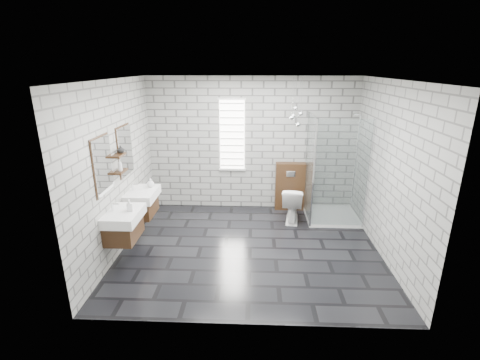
# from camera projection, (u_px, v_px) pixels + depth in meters

# --- Properties ---
(floor) EXTENTS (4.20, 3.60, 0.02)m
(floor) POSITION_uv_depth(u_px,v_px,m) (250.00, 248.00, 5.79)
(floor) COLOR black
(floor) RESTS_ON ground
(ceiling) EXTENTS (4.20, 3.60, 0.02)m
(ceiling) POSITION_uv_depth(u_px,v_px,m) (252.00, 79.00, 4.93)
(ceiling) COLOR white
(ceiling) RESTS_ON wall_back
(wall_back) EXTENTS (4.20, 0.02, 2.70)m
(wall_back) POSITION_uv_depth(u_px,v_px,m) (252.00, 145.00, 7.08)
(wall_back) COLOR #969691
(wall_back) RESTS_ON floor
(wall_front) EXTENTS (4.20, 0.02, 2.70)m
(wall_front) POSITION_uv_depth(u_px,v_px,m) (248.00, 220.00, 3.65)
(wall_front) COLOR #969691
(wall_front) RESTS_ON floor
(wall_left) EXTENTS (0.02, 3.60, 2.70)m
(wall_left) POSITION_uv_depth(u_px,v_px,m) (116.00, 169.00, 5.45)
(wall_left) COLOR #969691
(wall_left) RESTS_ON floor
(wall_right) EXTENTS (0.02, 3.60, 2.70)m
(wall_right) POSITION_uv_depth(u_px,v_px,m) (389.00, 172.00, 5.28)
(wall_right) COLOR #969691
(wall_right) RESTS_ON floor
(vanity_left) EXTENTS (0.47, 0.70, 1.57)m
(vanity_left) POSITION_uv_depth(u_px,v_px,m) (121.00, 217.00, 5.14)
(vanity_left) COLOR #392211
(vanity_left) RESTS_ON wall_left
(vanity_right) EXTENTS (0.47, 0.70, 1.57)m
(vanity_right) POSITION_uv_depth(u_px,v_px,m) (140.00, 196.00, 5.98)
(vanity_right) COLOR #392211
(vanity_right) RESTS_ON wall_left
(shelf_lower) EXTENTS (0.14, 0.30, 0.03)m
(shelf_lower) POSITION_uv_depth(u_px,v_px,m) (120.00, 171.00, 5.41)
(shelf_lower) COLOR #392211
(shelf_lower) RESTS_ON wall_left
(shelf_upper) EXTENTS (0.14, 0.30, 0.03)m
(shelf_upper) POSITION_uv_depth(u_px,v_px,m) (118.00, 155.00, 5.32)
(shelf_upper) COLOR #392211
(shelf_upper) RESTS_ON wall_left
(window) EXTENTS (0.56, 0.05, 1.48)m
(window) POSITION_uv_depth(u_px,v_px,m) (232.00, 135.00, 7.00)
(window) COLOR white
(window) RESTS_ON wall_back
(cistern_panel) EXTENTS (0.60, 0.20, 1.00)m
(cistern_panel) POSITION_uv_depth(u_px,v_px,m) (290.00, 186.00, 7.21)
(cistern_panel) COLOR #392211
(cistern_panel) RESTS_ON floor
(flush_plate) EXTENTS (0.18, 0.01, 0.12)m
(flush_plate) POSITION_uv_depth(u_px,v_px,m) (291.00, 174.00, 7.02)
(flush_plate) COLOR silver
(flush_plate) RESTS_ON cistern_panel
(shower_enclosure) EXTENTS (1.00, 1.00, 2.03)m
(shower_enclosure) POSITION_uv_depth(u_px,v_px,m) (329.00, 195.00, 6.69)
(shower_enclosure) COLOR white
(shower_enclosure) RESTS_ON floor
(pendant_cluster) EXTENTS (0.26, 0.20, 0.90)m
(pendant_cluster) POSITION_uv_depth(u_px,v_px,m) (296.00, 115.00, 6.42)
(pendant_cluster) COLOR silver
(pendant_cluster) RESTS_ON ceiling
(toilet) EXTENTS (0.47, 0.72, 0.69)m
(toilet) POSITION_uv_depth(u_px,v_px,m) (292.00, 204.00, 6.71)
(toilet) COLOR white
(toilet) RESTS_ON floor
(soap_bottle_a) EXTENTS (0.10, 0.10, 0.18)m
(soap_bottle_a) POSITION_uv_depth(u_px,v_px,m) (130.00, 205.00, 5.10)
(soap_bottle_a) COLOR #B2B2B2
(soap_bottle_a) RESTS_ON vanity_left
(soap_bottle_b) EXTENTS (0.16, 0.16, 0.16)m
(soap_bottle_b) POSITION_uv_depth(u_px,v_px,m) (151.00, 183.00, 6.09)
(soap_bottle_b) COLOR #B2B2B2
(soap_bottle_b) RESTS_ON vanity_right
(soap_bottle_c) EXTENTS (0.07, 0.08, 0.18)m
(soap_bottle_c) POSITION_uv_depth(u_px,v_px,m) (120.00, 165.00, 5.35)
(soap_bottle_c) COLOR #B2B2B2
(soap_bottle_c) RESTS_ON shelf_lower
(vase) EXTENTS (0.12, 0.12, 0.12)m
(vase) POSITION_uv_depth(u_px,v_px,m) (121.00, 149.00, 5.38)
(vase) COLOR #B2B2B2
(vase) RESTS_ON shelf_upper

